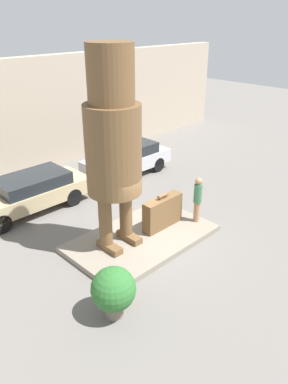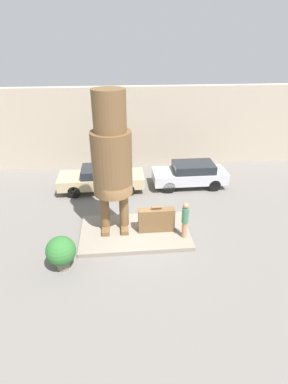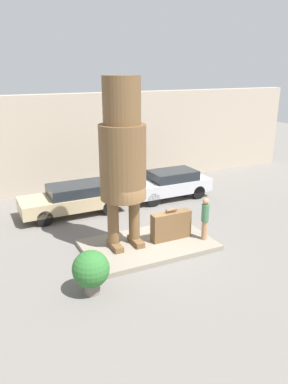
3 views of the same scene
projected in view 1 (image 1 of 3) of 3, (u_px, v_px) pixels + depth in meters
ground_plane at (142, 241)px, 12.54m from camera, size 60.00×60.00×0.00m
pedestal at (142, 238)px, 12.50m from camera, size 4.83×2.90×0.18m
building_backdrop at (12, 119)px, 16.77m from camera, size 28.00×0.60×5.19m
statue_figure at (113, 137)px, 10.56m from camera, size 1.64×1.64×6.06m
giant_suitcase at (163, 212)px, 12.80m from camera, size 1.59×0.39×1.25m
tourist at (198, 198)px, 12.98m from camera, size 0.28×0.28×1.67m
parked_car_tan at (29, 192)px, 14.14m from camera, size 4.79×1.76×1.41m
parked_car_silver at (128, 158)px, 17.41m from camera, size 4.25×1.72×1.45m
planter_pot at (113, 290)px, 9.11m from camera, size 1.12×1.12×1.39m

